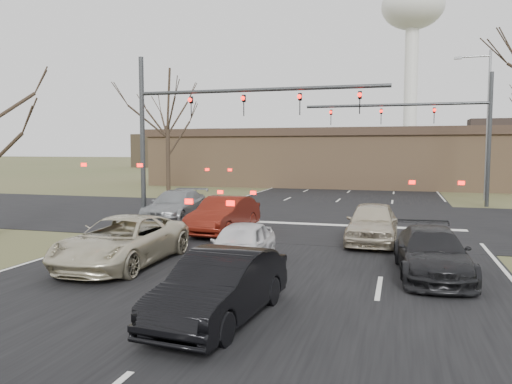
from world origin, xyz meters
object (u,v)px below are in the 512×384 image
at_px(water_tower, 413,16).
at_px(car_silver_suv, 122,241).
at_px(mast_arm_near, 203,115).
at_px(car_red_ahead, 224,215).
at_px(building, 379,158).
at_px(streetlight_right_far, 485,117).
at_px(car_silver_ahead, 372,223).
at_px(mast_arm_far, 440,123).
at_px(car_white_sedan, 241,245).
at_px(car_charcoal_sedan, 432,253).
at_px(car_grey_ahead, 176,206).
at_px(car_black_hatch, 221,286).

distance_m(water_tower, car_silver_suv, 121.97).
distance_m(mast_arm_near, car_red_ahead, 5.88).
distance_m(building, streetlight_right_far, 13.53).
distance_m(mast_arm_near, car_silver_ahead, 10.05).
height_order(mast_arm_near, car_silver_suv, mast_arm_near).
height_order(mast_arm_far, car_silver_suv, mast_arm_far).
bearing_deg(car_red_ahead, mast_arm_near, 127.69).
distance_m(mast_arm_far, streetlight_right_far, 5.12).
distance_m(building, water_tower, 88.41).
distance_m(water_tower, car_white_sedan, 121.09).
bearing_deg(car_white_sedan, car_charcoal_sedan, 2.09).
relative_size(building, mast_arm_far, 3.81).
relative_size(mast_arm_far, car_silver_ahead, 2.51).
height_order(water_tower, car_charcoal_sedan, water_tower).
bearing_deg(mast_arm_far, car_charcoal_sedan, -94.25).
height_order(mast_arm_far, car_grey_ahead, mast_arm_far).
height_order(building, car_red_ahead, building).
bearing_deg(car_black_hatch, car_charcoal_sedan, 53.63).
bearing_deg(car_red_ahead, car_silver_suv, -95.54).
bearing_deg(car_charcoal_sedan, car_silver_suv, -177.00).
height_order(water_tower, streetlight_right_far, water_tower).
relative_size(mast_arm_near, car_grey_ahead, 2.42).
height_order(building, car_black_hatch, building).
distance_m(car_white_sedan, car_red_ahead, 6.04).
distance_m(mast_arm_near, car_grey_ahead, 4.55).
bearing_deg(car_grey_ahead, car_silver_suv, -77.83).
relative_size(building, car_silver_ahead, 9.58).
distance_m(car_grey_ahead, car_red_ahead, 4.48).
bearing_deg(car_silver_ahead, water_tower, 88.73).
height_order(car_charcoal_sedan, car_silver_ahead, car_silver_ahead).
xyz_separation_m(mast_arm_near, car_silver_ahead, (8.23, -3.81, -4.32)).
bearing_deg(mast_arm_far, car_grey_ahead, -140.38).
bearing_deg(car_grey_ahead, mast_arm_near, 18.12).
height_order(mast_arm_far, car_red_ahead, mast_arm_far).
bearing_deg(car_silver_ahead, car_grey_ahead, 161.06).
bearing_deg(mast_arm_far, building, 105.58).
distance_m(car_white_sedan, car_grey_ahead, 10.24).
xyz_separation_m(car_white_sedan, car_grey_ahead, (-6.00, 8.30, 0.07)).
relative_size(mast_arm_far, streetlight_right_far, 1.11).
bearing_deg(car_white_sedan, mast_arm_far, 67.64).
bearing_deg(building, car_charcoal_sedan, -85.16).
bearing_deg(mast_arm_near, car_grey_ahead, -158.51).
distance_m(car_silver_suv, car_red_ahead, 6.27).
xyz_separation_m(water_tower, mast_arm_near, (-11.23, -107.00, -30.40)).
xyz_separation_m(water_tower, mast_arm_far, (0.18, -97.00, -30.45)).
height_order(mast_arm_near, car_red_ahead, mast_arm_near).
bearing_deg(water_tower, mast_arm_far, -89.89).
distance_m(water_tower, mast_arm_far, 101.67).
bearing_deg(car_silver_ahead, mast_arm_far, 77.30).
bearing_deg(car_grey_ahead, streetlight_right_far, 39.13).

